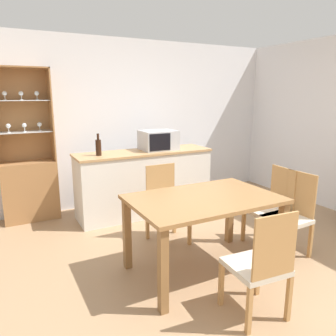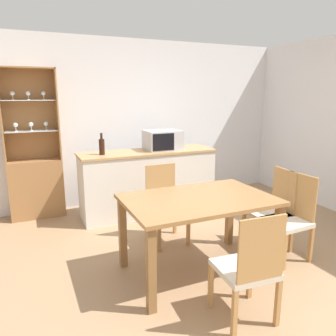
% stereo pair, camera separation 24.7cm
% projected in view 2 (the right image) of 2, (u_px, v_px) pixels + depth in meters
% --- Properties ---
extents(ground_plane, '(18.00, 18.00, 0.00)m').
position_uv_depth(ground_plane, '(222.00, 276.00, 3.18)').
color(ground_plane, '#A37F5B').
extents(wall_back, '(6.80, 0.06, 2.55)m').
position_uv_depth(wall_back, '(135.00, 123.00, 5.25)').
color(wall_back, silver).
rests_on(wall_back, ground_plane).
extents(kitchen_counter, '(1.96, 0.58, 0.93)m').
position_uv_depth(kitchen_counter, '(148.00, 182.00, 4.78)').
color(kitchen_counter, silver).
rests_on(kitchen_counter, ground_plane).
extents(display_cabinet, '(0.72, 0.32, 2.07)m').
position_uv_depth(display_cabinet, '(36.00, 175.00, 4.62)').
color(display_cabinet, '#A37042').
rests_on(display_cabinet, ground_plane).
extents(dining_table, '(1.40, 0.92, 0.77)m').
position_uv_depth(dining_table, '(198.00, 209.00, 3.12)').
color(dining_table, olive).
rests_on(dining_table, ground_plane).
extents(dining_chair_head_near, '(0.44, 0.44, 0.91)m').
position_uv_depth(dining_chair_head_near, '(248.00, 269.00, 2.47)').
color(dining_chair_head_near, beige).
rests_on(dining_chair_head_near, ground_plane).
extents(dining_chair_side_right_far, '(0.44, 0.44, 0.91)m').
position_uv_depth(dining_chair_side_right_far, '(272.00, 210.00, 3.70)').
color(dining_chair_side_right_far, beige).
rests_on(dining_chair_side_right_far, ground_plane).
extents(dining_chair_side_right_near, '(0.43, 0.43, 0.91)m').
position_uv_depth(dining_chair_side_right_near, '(289.00, 219.00, 3.46)').
color(dining_chair_side_right_near, beige).
rests_on(dining_chair_side_right_near, ground_plane).
extents(dining_chair_head_far, '(0.42, 0.42, 0.91)m').
position_uv_depth(dining_chair_head_far, '(166.00, 205.00, 3.87)').
color(dining_chair_head_far, beige).
rests_on(dining_chair_head_far, ground_plane).
extents(microwave, '(0.50, 0.41, 0.28)m').
position_uv_depth(microwave, '(163.00, 140.00, 4.77)').
color(microwave, '#B7BABF').
rests_on(microwave, kitchen_counter).
extents(wine_bottle, '(0.07, 0.07, 0.29)m').
position_uv_depth(wine_bottle, '(102.00, 146.00, 4.36)').
color(wine_bottle, black).
rests_on(wine_bottle, kitchen_counter).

